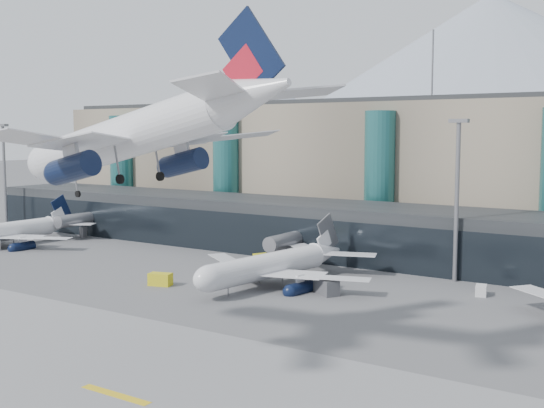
{
  "coord_description": "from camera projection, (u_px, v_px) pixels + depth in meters",
  "views": [
    {
      "loc": [
        64.14,
        -56.5,
        23.39
      ],
      "look_at": [
        5.87,
        32.0,
        12.35
      ],
      "focal_mm": 45.0,
      "sensor_mm": 36.0,
      "label": 1
    }
  ],
  "objects": [
    {
      "name": "ground",
      "position": [
        91.0,
        323.0,
        84.44
      ],
      "size": [
        900.0,
        900.0,
        0.0
      ],
      "primitive_type": "plane",
      "color": "#515154",
      "rests_on": "ground"
    },
    {
      "name": "concourse",
      "position": [
        320.0,
        229.0,
        131.89
      ],
      "size": [
        170.0,
        27.0,
        10.0
      ],
      "color": "black",
      "rests_on": "ground"
    },
    {
      "name": "terminal_main",
      "position": [
        296.0,
        165.0,
        171.28
      ],
      "size": [
        130.0,
        30.0,
        31.0
      ],
      "color": "gray",
      "rests_on": "ground"
    },
    {
      "name": "teal_towers",
      "position": [
        297.0,
        175.0,
        152.67
      ],
      "size": [
        116.4,
        19.4,
        46.0
      ],
      "color": "#226061",
      "rests_on": "ground"
    },
    {
      "name": "lightmast_left",
      "position": [
        4.0,
        171.0,
        164.09
      ],
      "size": [
        3.0,
        1.2,
        25.6
      ],
      "color": "slate",
      "rests_on": "ground"
    },
    {
      "name": "lightmast_mid",
      "position": [
        457.0,
        191.0,
        106.41
      ],
      "size": [
        3.0,
        1.2,
        25.6
      ],
      "color": "slate",
      "rests_on": "ground"
    },
    {
      "name": "hero_jet",
      "position": [
        150.0,
        120.0,
        64.37
      ],
      "size": [
        36.88,
        37.55,
        12.12
      ],
      "rotation": [
        0.0,
        -0.21,
        -0.07
      ],
      "color": "silver",
      "rests_on": "ground"
    },
    {
      "name": "jet_parked_left",
      "position": [
        16.0,
        225.0,
        143.06
      ],
      "size": [
        33.94,
        32.75,
        10.93
      ],
      "rotation": [
        0.0,
        0.0,
        1.56
      ],
      "color": "silver",
      "rests_on": "ground"
    },
    {
      "name": "jet_parked_mid",
      "position": [
        281.0,
        256.0,
        106.56
      ],
      "size": [
        34.16,
        34.29,
        11.11
      ],
      "rotation": [
        0.0,
        0.0,
        1.43
      ],
      "color": "silver",
      "rests_on": "ground"
    },
    {
      "name": "veh_b",
      "position": [
        261.0,
        258.0,
        124.04
      ],
      "size": [
        2.66,
        3.11,
        1.53
      ],
      "primitive_type": "cube",
      "rotation": [
        0.0,
        0.0,
        1.1
      ],
      "color": "gold",
      "rests_on": "ground"
    },
    {
      "name": "veh_c",
      "position": [
        326.0,
        287.0,
        99.12
      ],
      "size": [
        4.63,
        4.01,
        2.28
      ],
      "primitive_type": "cube",
      "rotation": [
        0.0,
        0.0,
        -0.56
      ],
      "color": "#47474C",
      "rests_on": "ground"
    },
    {
      "name": "veh_g",
      "position": [
        481.0,
        290.0,
        98.41
      ],
      "size": [
        2.07,
        2.87,
        1.51
      ],
      "primitive_type": "cube",
      "rotation": [
        0.0,
        0.0,
        -1.34
      ],
      "color": "silver",
      "rests_on": "ground"
    },
    {
      "name": "veh_h",
      "position": [
        160.0,
        279.0,
        104.88
      ],
      "size": [
        3.87,
        2.73,
        1.93
      ],
      "primitive_type": "cube",
      "rotation": [
        0.0,
        0.0,
        0.28
      ],
      "color": "gold",
      "rests_on": "ground"
    }
  ]
}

